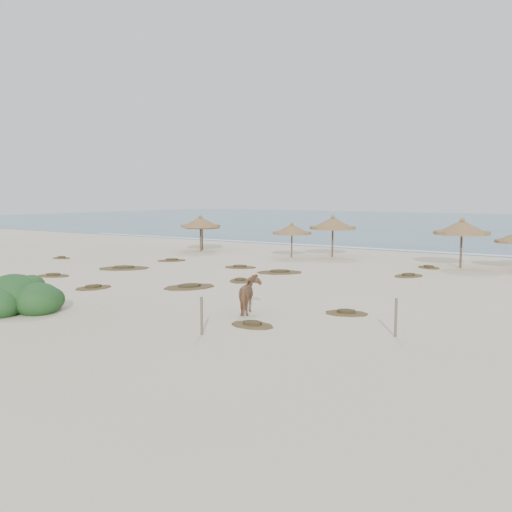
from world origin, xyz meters
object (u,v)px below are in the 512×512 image
object	(u,v)px
palapa_0	(202,224)
palapa_1	(200,223)
bush	(16,297)
horse	(250,295)

from	to	relation	value
palapa_0	palapa_1	bearing A→B (deg)	-56.02
palapa_1	bush	world-z (taller)	palapa_1
palapa_1	horse	distance (m)	24.28
palapa_0	palapa_1	xyz separation A→B (m)	(0.76, -1.13, 0.19)
palapa_0	bush	bearing A→B (deg)	-67.04
palapa_0	horse	distance (m)	25.61
palapa_0	bush	size ratio (longest dim) A/B	0.98
palapa_0	horse	bearing A→B (deg)	-46.55
palapa_1	bush	distance (m)	24.00
bush	palapa_1	bearing A→B (deg)	112.33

